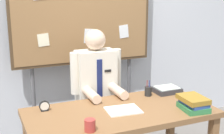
% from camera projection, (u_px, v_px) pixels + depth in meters
% --- Properties ---
extents(back_wall, '(6.40, 0.08, 2.70)m').
position_uv_depth(back_wall, '(78.00, 25.00, 3.68)').
color(back_wall, silver).
rests_on(back_wall, ground_plane).
extents(desk, '(1.65, 0.79, 0.73)m').
position_uv_depth(desk, '(120.00, 120.00, 2.79)').
color(desk, brown).
rests_on(desk, ground_plane).
extents(person, '(0.55, 0.56, 1.37)m').
position_uv_depth(person, '(96.00, 99.00, 3.33)').
color(person, '#2D2D33').
rests_on(person, ground_plane).
extents(bulletin_board, '(1.60, 0.09, 2.10)m').
position_uv_depth(bulletin_board, '(83.00, 14.00, 3.46)').
color(bulletin_board, '#4C3823').
rests_on(bulletin_board, ground_plane).
extents(book_stack, '(0.24, 0.28, 0.12)m').
position_uv_depth(book_stack, '(193.00, 103.00, 2.77)').
color(book_stack, '#337F47').
rests_on(book_stack, desk).
extents(open_notebook, '(0.31, 0.26, 0.01)m').
position_uv_depth(open_notebook, '(123.00, 110.00, 2.76)').
color(open_notebook, white).
rests_on(open_notebook, desk).
extents(desk_clock, '(0.09, 0.04, 0.09)m').
position_uv_depth(desk_clock, '(44.00, 106.00, 2.75)').
color(desk_clock, black).
rests_on(desk_clock, desk).
extents(coffee_mug, '(0.08, 0.08, 0.09)m').
position_uv_depth(coffee_mug, '(90.00, 125.00, 2.36)').
color(coffee_mug, '#B23833').
rests_on(coffee_mug, desk).
extents(pen_holder, '(0.07, 0.07, 0.16)m').
position_uv_depth(pen_holder, '(148.00, 91.00, 3.13)').
color(pen_holder, '#262626').
rests_on(pen_holder, desk).
extents(paper_tray, '(0.26, 0.20, 0.06)m').
position_uv_depth(paper_tray, '(167.00, 90.00, 3.24)').
color(paper_tray, '#333338').
rests_on(paper_tray, desk).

